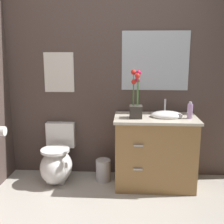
{
  "coord_description": "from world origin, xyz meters",
  "views": [
    {
      "loc": [
        0.2,
        -1.91,
        1.55
      ],
      "look_at": [
        0.01,
        1.11,
        0.89
      ],
      "focal_mm": 44.14,
      "sensor_mm": 36.0,
      "label": 1
    }
  ],
  "objects_px": {
    "toilet": "(57,162)",
    "soap_bottle": "(190,111)",
    "toilet_paper_roll": "(0,131)",
    "vanity_cabinet": "(155,150)",
    "wall_mirror": "(155,61)",
    "flower_vase": "(136,103)",
    "wall_poster": "(59,72)",
    "trash_bin": "(103,170)"
  },
  "relations": [
    {
      "from": "toilet",
      "to": "soap_bottle",
      "type": "xyz_separation_m",
      "value": [
        1.54,
        -0.08,
        0.67
      ]
    },
    {
      "from": "toilet_paper_roll",
      "to": "vanity_cabinet",
      "type": "bearing_deg",
      "value": 5.52
    },
    {
      "from": "toilet_paper_roll",
      "to": "wall_mirror",
      "type": "bearing_deg",
      "value": 14.81
    },
    {
      "from": "flower_vase",
      "to": "toilet_paper_roll",
      "type": "height_order",
      "value": "flower_vase"
    },
    {
      "from": "wall_poster",
      "to": "vanity_cabinet",
      "type": "bearing_deg",
      "value": -14.03
    },
    {
      "from": "vanity_cabinet",
      "to": "flower_vase",
      "type": "height_order",
      "value": "flower_vase"
    },
    {
      "from": "flower_vase",
      "to": "trash_bin",
      "type": "relative_size",
      "value": 1.97
    },
    {
      "from": "toilet_paper_roll",
      "to": "trash_bin",
      "type": "bearing_deg",
      "value": 11.32
    },
    {
      "from": "wall_poster",
      "to": "toilet_paper_roll",
      "type": "relative_size",
      "value": 4.43
    },
    {
      "from": "trash_bin",
      "to": "wall_mirror",
      "type": "height_order",
      "value": "wall_mirror"
    },
    {
      "from": "trash_bin",
      "to": "toilet_paper_roll",
      "type": "height_order",
      "value": "toilet_paper_roll"
    },
    {
      "from": "flower_vase",
      "to": "trash_bin",
      "type": "xyz_separation_m",
      "value": [
        -0.38,
        0.12,
        -0.86
      ]
    },
    {
      "from": "trash_bin",
      "to": "toilet_paper_roll",
      "type": "distance_m",
      "value": 1.29
    },
    {
      "from": "wall_mirror",
      "to": "toilet_paper_roll",
      "type": "bearing_deg",
      "value": -165.19
    },
    {
      "from": "toilet_paper_roll",
      "to": "soap_bottle",
      "type": "bearing_deg",
      "value": 3.23
    },
    {
      "from": "soap_bottle",
      "to": "wall_mirror",
      "type": "bearing_deg",
      "value": 136.93
    },
    {
      "from": "trash_bin",
      "to": "wall_mirror",
      "type": "bearing_deg",
      "value": 21.01
    },
    {
      "from": "wall_poster",
      "to": "wall_mirror",
      "type": "distance_m",
      "value": 1.18
    },
    {
      "from": "trash_bin",
      "to": "wall_mirror",
      "type": "relative_size",
      "value": 0.34
    },
    {
      "from": "trash_bin",
      "to": "wall_poster",
      "type": "xyz_separation_m",
      "value": [
        -0.56,
        0.24,
        1.17
      ]
    },
    {
      "from": "vanity_cabinet",
      "to": "trash_bin",
      "type": "bearing_deg",
      "value": 174.54
    },
    {
      "from": "wall_poster",
      "to": "toilet_paper_roll",
      "type": "distance_m",
      "value": 0.97
    },
    {
      "from": "soap_bottle",
      "to": "toilet_paper_roll",
      "type": "bearing_deg",
      "value": -176.77
    },
    {
      "from": "toilet",
      "to": "flower_vase",
      "type": "bearing_deg",
      "value": -5.5
    },
    {
      "from": "vanity_cabinet",
      "to": "toilet_paper_roll",
      "type": "height_order",
      "value": "vanity_cabinet"
    },
    {
      "from": "wall_poster",
      "to": "toilet_paper_roll",
      "type": "bearing_deg",
      "value": -141.4
    },
    {
      "from": "toilet",
      "to": "flower_vase",
      "type": "xyz_separation_m",
      "value": [
        0.94,
        -0.09,
        0.76
      ]
    },
    {
      "from": "toilet",
      "to": "trash_bin",
      "type": "xyz_separation_m",
      "value": [
        0.56,
        0.03,
        -0.11
      ]
    },
    {
      "from": "wall_poster",
      "to": "toilet_paper_roll",
      "type": "height_order",
      "value": "wall_poster"
    },
    {
      "from": "trash_bin",
      "to": "flower_vase",
      "type": "bearing_deg",
      "value": -17.88
    },
    {
      "from": "flower_vase",
      "to": "wall_poster",
      "type": "height_order",
      "value": "wall_poster"
    },
    {
      "from": "wall_poster",
      "to": "soap_bottle",
      "type": "bearing_deg",
      "value": -12.58
    },
    {
      "from": "vanity_cabinet",
      "to": "soap_bottle",
      "type": "bearing_deg",
      "value": -7.82
    },
    {
      "from": "soap_bottle",
      "to": "trash_bin",
      "type": "distance_m",
      "value": 1.26
    },
    {
      "from": "toilet",
      "to": "wall_poster",
      "type": "height_order",
      "value": "wall_poster"
    },
    {
      "from": "toilet",
      "to": "wall_poster",
      "type": "relative_size",
      "value": 1.42
    },
    {
      "from": "vanity_cabinet",
      "to": "toilet_paper_roll",
      "type": "xyz_separation_m",
      "value": [
        -1.76,
        -0.17,
        0.25
      ]
    },
    {
      "from": "soap_bottle",
      "to": "toilet_paper_roll",
      "type": "xyz_separation_m",
      "value": [
        -2.12,
        -0.12,
        -0.24
      ]
    },
    {
      "from": "trash_bin",
      "to": "wall_poster",
      "type": "bearing_deg",
      "value": 157.27
    },
    {
      "from": "wall_mirror",
      "to": "toilet_paper_roll",
      "type": "height_order",
      "value": "wall_mirror"
    },
    {
      "from": "soap_bottle",
      "to": "toilet",
      "type": "bearing_deg",
      "value": 177.16
    },
    {
      "from": "vanity_cabinet",
      "to": "wall_poster",
      "type": "bearing_deg",
      "value": 165.97
    }
  ]
}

